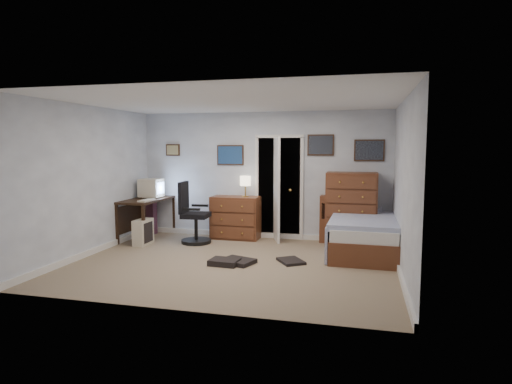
% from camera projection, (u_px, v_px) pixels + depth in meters
% --- Properties ---
extents(floor, '(5.00, 4.00, 0.02)m').
position_uv_depth(floor, '(233.00, 264.00, 6.69)').
color(floor, gray).
rests_on(floor, ground).
extents(computer_desk, '(0.65, 1.38, 0.79)m').
position_uv_depth(computer_desk, '(143.00, 208.00, 8.51)').
color(computer_desk, black).
rests_on(computer_desk, floor).
extents(crt_monitor, '(0.42, 0.39, 0.38)m').
position_uv_depth(crt_monitor, '(151.00, 188.00, 8.58)').
color(crt_monitor, beige).
rests_on(crt_monitor, computer_desk).
extents(keyboard, '(0.16, 0.43, 0.03)m').
position_uv_depth(keyboard, '(146.00, 200.00, 8.08)').
color(keyboard, beige).
rests_on(keyboard, computer_desk).
extents(pc_tower, '(0.22, 0.45, 0.48)m').
position_uv_depth(pc_tower, '(143.00, 232.00, 7.95)').
color(pc_tower, beige).
rests_on(pc_tower, floor).
extents(office_chair, '(0.60, 0.60, 1.16)m').
position_uv_depth(office_chair, '(193.00, 219.00, 8.08)').
color(office_chair, black).
rests_on(office_chair, floor).
extents(media_stack, '(0.18, 0.18, 0.84)m').
position_uv_depth(media_stack, '(152.00, 214.00, 8.93)').
color(media_stack, maroon).
rests_on(media_stack, floor).
extents(low_dresser, '(0.94, 0.47, 0.84)m').
position_uv_depth(low_dresser, '(236.00, 217.00, 8.48)').
color(low_dresser, brown).
rests_on(low_dresser, floor).
extents(table_lamp, '(0.21, 0.21, 0.41)m').
position_uv_depth(table_lamp, '(245.00, 182.00, 8.35)').
color(table_lamp, gold).
rests_on(table_lamp, low_dresser).
extents(doorway, '(0.96, 1.12, 2.05)m').
position_uv_depth(doorway, '(282.00, 187.00, 8.70)').
color(doorway, black).
rests_on(doorway, floor).
extents(tall_dresser, '(0.92, 0.54, 1.35)m').
position_uv_depth(tall_dresser, '(351.00, 209.00, 7.89)').
color(tall_dresser, brown).
rests_on(tall_dresser, floor).
extents(headboard_bookcase, '(1.00, 0.27, 0.90)m').
position_uv_depth(headboard_bookcase, '(346.00, 218.00, 8.04)').
color(headboard_bookcase, brown).
rests_on(headboard_bookcase, floor).
extents(bed, '(1.17, 2.13, 0.69)m').
position_uv_depth(bed, '(364.00, 234.00, 7.35)').
color(bed, brown).
rests_on(bed, floor).
extents(wall_posters, '(4.38, 0.04, 0.60)m').
position_uv_depth(wall_posters, '(290.00, 150.00, 8.28)').
color(wall_posters, '#331E11').
rests_on(wall_posters, floor).
extents(floor_clutter, '(1.47, 0.84, 0.09)m').
position_uv_depth(floor_clutter, '(243.00, 262.00, 6.66)').
color(floor_clutter, black).
rests_on(floor_clutter, floor).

